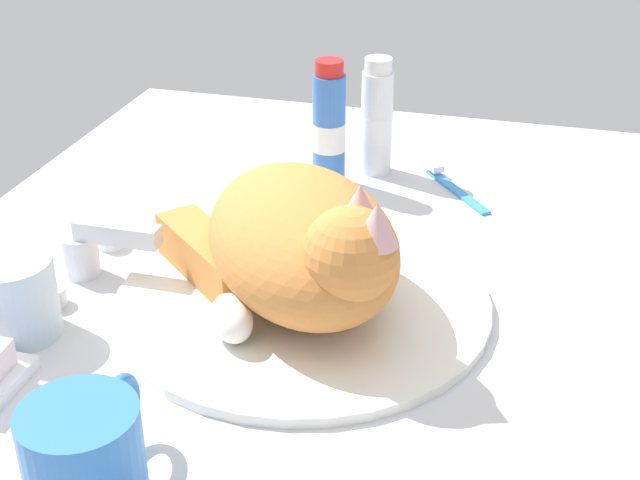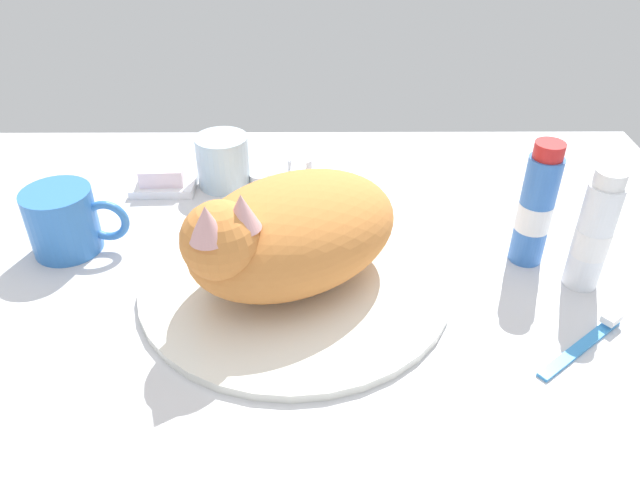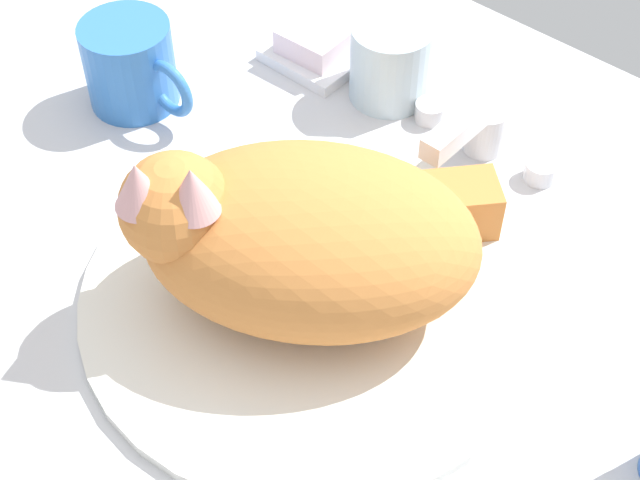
{
  "view_description": "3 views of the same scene",
  "coord_description": "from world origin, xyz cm",
  "px_view_note": "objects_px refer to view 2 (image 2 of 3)",
  "views": [
    {
      "loc": [
        -68.74,
        -20.42,
        45.85
      ],
      "look_at": [
        -0.06,
        -1.73,
        7.46
      ],
      "focal_mm": 50.13,
      "sensor_mm": 36.0,
      "label": 1
    },
    {
      "loc": [
        2.51,
        -56.07,
        44.76
      ],
      "look_at": [
        2.8,
        1.73,
        4.89
      ],
      "focal_mm": 34.72,
      "sensor_mm": 36.0,
      "label": 2
    },
    {
      "loc": [
        30.92,
        -34.2,
        58.32
      ],
      "look_at": [
        0.27,
        0.72,
        6.56
      ],
      "focal_mm": 53.81,
      "sensor_mm": 36.0,
      "label": 3
    }
  ],
  "objects_px": {
    "rinse_cup": "(223,161)",
    "soap_bar": "(163,174)",
    "toothbrush": "(586,341)",
    "coffee_mug": "(65,221)",
    "mouthwash_bottle": "(595,235)",
    "faucet": "(300,172)",
    "toothpaste_bottle": "(536,208)",
    "cat": "(286,233)"
  },
  "relations": [
    {
      "from": "toothbrush",
      "to": "faucet",
      "type": "bearing_deg",
      "value": 132.96
    },
    {
      "from": "cat",
      "to": "rinse_cup",
      "type": "xyz_separation_m",
      "value": [
        -0.1,
        0.24,
        -0.03
      ]
    },
    {
      "from": "faucet",
      "to": "rinse_cup",
      "type": "height_order",
      "value": "rinse_cup"
    },
    {
      "from": "rinse_cup",
      "to": "soap_bar",
      "type": "distance_m",
      "value": 0.09
    },
    {
      "from": "mouthwash_bottle",
      "to": "toothbrush",
      "type": "xyz_separation_m",
      "value": [
        -0.03,
        -0.1,
        -0.06
      ]
    },
    {
      "from": "rinse_cup",
      "to": "soap_bar",
      "type": "xyz_separation_m",
      "value": [
        -0.09,
        -0.01,
        -0.01
      ]
    },
    {
      "from": "rinse_cup",
      "to": "faucet",
      "type": "bearing_deg",
      "value": -8.2
    },
    {
      "from": "toothpaste_bottle",
      "to": "mouthwash_bottle",
      "type": "bearing_deg",
      "value": -45.29
    },
    {
      "from": "faucet",
      "to": "soap_bar",
      "type": "relative_size",
      "value": 2.41
    },
    {
      "from": "mouthwash_bottle",
      "to": "soap_bar",
      "type": "bearing_deg",
      "value": 156.78
    },
    {
      "from": "cat",
      "to": "mouthwash_bottle",
      "type": "relative_size",
      "value": 2.09
    },
    {
      "from": "cat",
      "to": "coffee_mug",
      "type": "relative_size",
      "value": 2.49
    },
    {
      "from": "mouthwash_bottle",
      "to": "coffee_mug",
      "type": "bearing_deg",
      "value": 173.01
    },
    {
      "from": "rinse_cup",
      "to": "toothpaste_bottle",
      "type": "distance_m",
      "value": 0.43
    },
    {
      "from": "soap_bar",
      "to": "toothpaste_bottle",
      "type": "xyz_separation_m",
      "value": [
        0.47,
        -0.17,
        0.05
      ]
    },
    {
      "from": "rinse_cup",
      "to": "coffee_mug",
      "type": "bearing_deg",
      "value": -136.58
    },
    {
      "from": "cat",
      "to": "toothpaste_bottle",
      "type": "distance_m",
      "value": 0.29
    },
    {
      "from": "coffee_mug",
      "to": "toothpaste_bottle",
      "type": "height_order",
      "value": "toothpaste_bottle"
    },
    {
      "from": "cat",
      "to": "rinse_cup",
      "type": "bearing_deg",
      "value": 113.22
    },
    {
      "from": "coffee_mug",
      "to": "mouthwash_bottle",
      "type": "xyz_separation_m",
      "value": [
        0.61,
        -0.07,
        0.03
      ]
    },
    {
      "from": "faucet",
      "to": "toothpaste_bottle",
      "type": "xyz_separation_m",
      "value": [
        0.28,
        -0.17,
        0.04
      ]
    },
    {
      "from": "toothpaste_bottle",
      "to": "coffee_mug",
      "type": "bearing_deg",
      "value": 177.56
    },
    {
      "from": "soap_bar",
      "to": "mouthwash_bottle",
      "type": "height_order",
      "value": "mouthwash_bottle"
    },
    {
      "from": "cat",
      "to": "toothpaste_bottle",
      "type": "bearing_deg",
      "value": 9.87
    },
    {
      "from": "cat",
      "to": "toothbrush",
      "type": "distance_m",
      "value": 0.33
    },
    {
      "from": "coffee_mug",
      "to": "mouthwash_bottle",
      "type": "distance_m",
      "value": 0.62
    },
    {
      "from": "cat",
      "to": "toothbrush",
      "type": "height_order",
      "value": "cat"
    },
    {
      "from": "rinse_cup",
      "to": "toothpaste_bottle",
      "type": "relative_size",
      "value": 0.48
    },
    {
      "from": "toothpaste_bottle",
      "to": "cat",
      "type": "bearing_deg",
      "value": -170.13
    },
    {
      "from": "cat",
      "to": "coffee_mug",
      "type": "distance_m",
      "value": 0.28
    },
    {
      "from": "coffee_mug",
      "to": "mouthwash_bottle",
      "type": "relative_size",
      "value": 0.84
    },
    {
      "from": "rinse_cup",
      "to": "toothbrush",
      "type": "distance_m",
      "value": 0.53
    },
    {
      "from": "coffee_mug",
      "to": "soap_bar",
      "type": "relative_size",
      "value": 2.02
    },
    {
      "from": "cat",
      "to": "soap_bar",
      "type": "height_order",
      "value": "cat"
    },
    {
      "from": "cat",
      "to": "soap_bar",
      "type": "distance_m",
      "value": 0.3
    },
    {
      "from": "faucet",
      "to": "rinse_cup",
      "type": "xyz_separation_m",
      "value": [
        -0.11,
        0.02,
        0.01
      ]
    },
    {
      "from": "faucet",
      "to": "toothbrush",
      "type": "distance_m",
      "value": 0.44
    },
    {
      "from": "soap_bar",
      "to": "toothpaste_bottle",
      "type": "distance_m",
      "value": 0.51
    },
    {
      "from": "toothpaste_bottle",
      "to": "faucet",
      "type": "bearing_deg",
      "value": 148.46
    },
    {
      "from": "rinse_cup",
      "to": "toothpaste_bottle",
      "type": "bearing_deg",
      "value": -25.67
    },
    {
      "from": "soap_bar",
      "to": "coffee_mug",
      "type": "bearing_deg",
      "value": -119.77
    },
    {
      "from": "rinse_cup",
      "to": "toothbrush",
      "type": "bearing_deg",
      "value": -39.48
    }
  ]
}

